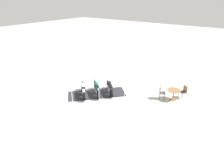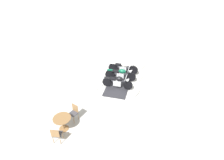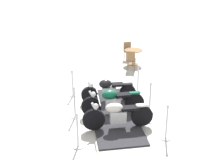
{
  "view_description": "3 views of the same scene",
  "coord_description": "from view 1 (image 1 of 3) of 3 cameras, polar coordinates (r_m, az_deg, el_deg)",
  "views": [
    {
      "loc": [
        9.36,
        8.18,
        6.64
      ],
      "look_at": [
        -0.88,
        0.75,
        1.02
      ],
      "focal_mm": 30.42,
      "sensor_mm": 36.0,
      "label": 1
    },
    {
      "loc": [
        -9.55,
        5.84,
        7.51
      ],
      "look_at": [
        -0.52,
        0.95,
        0.62
      ],
      "focal_mm": 30.37,
      "sensor_mm": 36.0,
      "label": 2
    },
    {
      "loc": [
        5.66,
        -7.25,
        4.97
      ],
      "look_at": [
        -0.94,
        1.14,
        0.68
      ],
      "focal_mm": 48.3,
      "sensor_mm": 36.0,
      "label": 3
    }
  ],
  "objects": [
    {
      "name": "cafe_table",
      "position": [
        13.72,
        18.04,
        -3.54
      ],
      "size": [
        0.9,
        0.9,
        0.76
      ],
      "color": "olive",
      "rests_on": "ground_plane"
    },
    {
      "name": "stanchion_right_rear",
      "position": [
        15.04,
        -11.88,
        -1.35
      ],
      "size": [
        0.33,
        0.33,
        1.07
      ],
      "color": "silver",
      "rests_on": "ground_plane"
    },
    {
      "name": "stanchion_right_mid",
      "position": [
        15.07,
        -5.26,
        -0.57
      ],
      "size": [
        0.29,
        0.29,
        1.13
      ],
      "color": "silver",
      "rests_on": "ground_plane"
    },
    {
      "name": "cafe_chair_across_table",
      "position": [
        13.61,
        14.6,
        -3.49
      ],
      "size": [
        0.54,
        0.54,
        0.95
      ],
      "rotation": [
        0.0,
        0.0,
        2.05
      ],
      "color": "olive",
      "rests_on": "ground_plane"
    },
    {
      "name": "cafe_chair_near_table",
      "position": [
        14.21,
        20.72,
        -3.14
      ],
      "size": [
        0.56,
        0.56,
        0.94
      ],
      "rotation": [
        0.0,
        0.0,
        -0.62
      ],
      "color": "olive",
      "rests_on": "ground_plane"
    },
    {
      "name": "stanchion_left_rear",
      "position": [
        12.71,
        -11.79,
        -6.07
      ],
      "size": [
        0.3,
        0.3,
        1.12
      ],
      "color": "silver",
      "rests_on": "ground_plane"
    },
    {
      "name": "motorcycle_cream",
      "position": [
        13.82,
        -8.62,
        -2.65
      ],
      "size": [
        1.59,
        1.7,
        1.01
      ],
      "rotation": [
        0.0,
        0.0,
        -2.32
      ],
      "color": "black",
      "rests_on": "display_platform"
    },
    {
      "name": "display_platform",
      "position": [
        14.08,
        -4.59,
        -4.16
      ],
      "size": [
        4.03,
        3.88,
        0.05
      ],
      "primitive_type": "cube",
      "rotation": [
        0.0,
        0.0,
        -0.74
      ],
      "color": "#28282D",
      "rests_on": "ground_plane"
    },
    {
      "name": "motorcycle_forest",
      "position": [
        13.88,
        -4.67,
        -2.31
      ],
      "size": [
        1.52,
        1.71,
        0.99
      ],
      "rotation": [
        0.0,
        0.0,
        -2.29
      ],
      "color": "black",
      "rests_on": "display_platform"
    },
    {
      "name": "motorcycle_black",
      "position": [
        14.02,
        -0.77,
        -2.08
      ],
      "size": [
        1.51,
        1.57,
        0.9
      ],
      "rotation": [
        0.0,
        0.0,
        -2.34
      ],
      "color": "black",
      "rests_on": "display_platform"
    },
    {
      "name": "stanchion_left_mid",
      "position": [
        12.79,
        -3.9,
        -5.53
      ],
      "size": [
        0.33,
        0.33,
        1.11
      ],
      "color": "silver",
      "rests_on": "ground_plane"
    },
    {
      "name": "stanchion_right_front",
      "position": [
        15.34,
        1.25,
        -0.14
      ],
      "size": [
        0.29,
        0.29,
        1.06
      ],
      "color": "silver",
      "rests_on": "ground_plane"
    },
    {
      "name": "stanchion_left_front",
      "position": [
        13.06,
        3.74,
        -4.55
      ],
      "size": [
        0.28,
        0.28,
        1.14
      ],
      "color": "silver",
      "rests_on": "ground_plane"
    },
    {
      "name": "ground_plane",
      "position": [
        14.09,
        -4.59,
        -4.24
      ],
      "size": [
        80.0,
        80.0,
        0.0
      ],
      "primitive_type": "plane",
      "color": "silver"
    }
  ]
}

